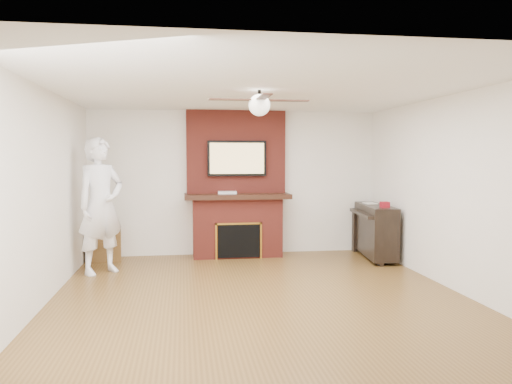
{
  "coord_description": "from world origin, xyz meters",
  "views": [
    {
      "loc": [
        -0.92,
        -5.94,
        1.7
      ],
      "look_at": [
        0.09,
        0.9,
        1.22
      ],
      "focal_mm": 35.0,
      "sensor_mm": 36.0,
      "label": 1
    }
  ],
  "objects": [
    {
      "name": "ceiling_fan",
      "position": [
        -0.0,
        0.0,
        2.33
      ],
      "size": [
        1.21,
        1.21,
        0.31
      ],
      "color": "black",
      "rests_on": "room_shell"
    },
    {
      "name": "room_shell",
      "position": [
        0.0,
        0.0,
        1.25
      ],
      "size": [
        5.36,
        5.86,
        2.86
      ],
      "color": "brown",
      "rests_on": "ground"
    },
    {
      "name": "cable_box",
      "position": [
        -0.17,
        2.45,
        1.1
      ],
      "size": [
        0.32,
        0.19,
        0.04
      ],
      "primitive_type": "cube",
      "rotation": [
        0.0,
        0.0,
        -0.05
      ],
      "color": "silver",
      "rests_on": "fireplace"
    },
    {
      "name": "candle_cream",
      "position": [
        0.17,
        2.31,
        0.06
      ],
      "size": [
        0.08,
        0.08,
        0.12
      ],
      "primitive_type": "cylinder",
      "color": "beige",
      "rests_on": "ground"
    },
    {
      "name": "piano",
      "position": [
        2.28,
        2.0,
        0.48
      ],
      "size": [
        0.65,
        1.41,
        0.99
      ],
      "rotation": [
        0.0,
        0.0,
        -0.11
      ],
      "color": "black",
      "rests_on": "ground"
    },
    {
      "name": "tv",
      "position": [
        0.0,
        2.5,
        1.68
      ],
      "size": [
        1.0,
        0.08,
        0.6
      ],
      "color": "black",
      "rests_on": "fireplace"
    },
    {
      "name": "fireplace",
      "position": [
        0.0,
        2.55,
        1.0
      ],
      "size": [
        1.78,
        0.64,
        2.5
      ],
      "color": "maroon",
      "rests_on": "ground"
    },
    {
      "name": "candle_blue",
      "position": [
        0.3,
        2.31,
        0.03
      ],
      "size": [
        0.06,
        0.06,
        0.07
      ],
      "primitive_type": "cylinder",
      "color": "#396CAB",
      "rests_on": "ground"
    },
    {
      "name": "side_table",
      "position": [
        -2.2,
        2.48,
        0.27
      ],
      "size": [
        0.57,
        0.57,
        0.6
      ],
      "rotation": [
        0.0,
        0.0,
        0.11
      ],
      "color": "brown",
      "rests_on": "ground"
    },
    {
      "name": "person",
      "position": [
        -2.1,
        1.53,
        0.99
      ],
      "size": [
        0.87,
        0.84,
        1.99
      ],
      "primitive_type": "imported",
      "rotation": [
        0.0,
        0.0,
        0.71
      ],
      "color": "white",
      "rests_on": "ground"
    },
    {
      "name": "candle_green",
      "position": [
        -0.04,
        2.32,
        0.04
      ],
      "size": [
        0.07,
        0.07,
        0.08
      ],
      "primitive_type": "cylinder",
      "color": "#2F6D2B",
      "rests_on": "ground"
    },
    {
      "name": "candle_orange",
      "position": [
        -0.11,
        2.34,
        0.05
      ],
      "size": [
        0.07,
        0.07,
        0.1
      ],
      "primitive_type": "cylinder",
      "color": "orange",
      "rests_on": "ground"
    }
  ]
}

